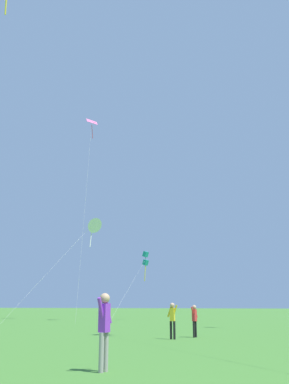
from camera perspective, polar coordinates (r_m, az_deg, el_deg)
kite_pink_low at (r=49.50m, az=-7.21°, el=7.95°), size 2.60×6.34×22.67m
kite_white_distant at (r=45.70m, az=-7.11°, el=-4.27°), size 4.95×10.29×10.99m
kite_teal_box at (r=46.96m, az=0.13°, el=-9.05°), size 0.65×9.89×7.28m
person_in_red_shirt at (r=21.80m, az=6.76°, el=-16.51°), size 0.26×0.48×1.53m
person_foreground_watcher at (r=20.53m, az=3.79°, el=-16.51°), size 0.53×0.22×1.63m
person_with_spool at (r=10.72m, az=-5.45°, el=-17.29°), size 0.25×0.59×1.81m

